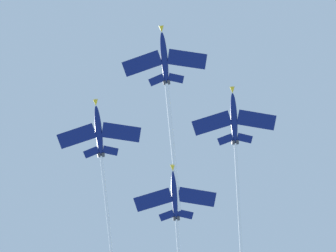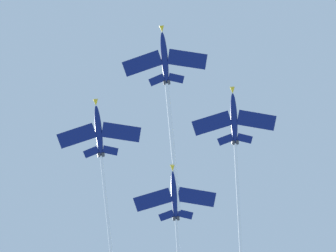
# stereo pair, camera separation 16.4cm
# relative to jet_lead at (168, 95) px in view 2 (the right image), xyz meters

# --- Properties ---
(jet_lead) EXTENTS (21.54, 42.28, 8.61)m
(jet_lead) POSITION_rel_jet_lead_xyz_m (0.00, 0.00, 0.00)
(jet_lead) COLOR navy
(jet_left_wing) EXTENTS (22.43, 42.58, 8.28)m
(jet_left_wing) POSITION_rel_jet_lead_xyz_m (-10.01, -17.23, -2.05)
(jet_left_wing) COLOR navy
(jet_right_wing) EXTENTS (20.96, 40.11, 7.94)m
(jet_right_wing) POSITION_rel_jet_lead_xyz_m (19.89, -5.75, -3.37)
(jet_right_wing) COLOR navy
(jet_slot) EXTENTS (22.54, 42.77, 7.98)m
(jet_slot) POSITION_rel_jet_lead_xyz_m (10.29, -28.51, -4.82)
(jet_slot) COLOR navy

